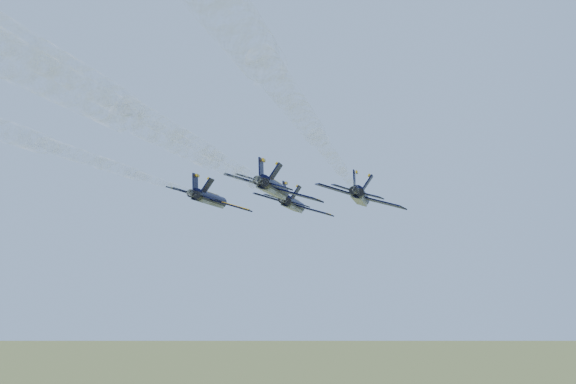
% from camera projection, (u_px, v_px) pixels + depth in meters
% --- Properties ---
extents(jet_lead, '(13.43, 17.73, 5.09)m').
position_uv_depth(jet_lead, '(294.00, 205.00, 117.03)').
color(jet_lead, black).
extents(jet_left, '(13.43, 17.73, 5.09)m').
position_uv_depth(jet_left, '(210.00, 199.00, 108.44)').
color(jet_left, black).
extents(jet_right, '(13.43, 17.73, 5.09)m').
position_uv_depth(jet_right, '(361.00, 197.00, 105.08)').
color(jet_right, black).
extents(jet_slot, '(13.43, 17.73, 5.09)m').
position_uv_depth(jet_slot, '(274.00, 188.00, 94.65)').
color(jet_slot, black).
extents(smoke_trail_lead, '(7.09, 105.78, 3.38)m').
position_uv_depth(smoke_trail_lead, '(65.00, 67.00, 39.41)').
color(smoke_trail_lead, white).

